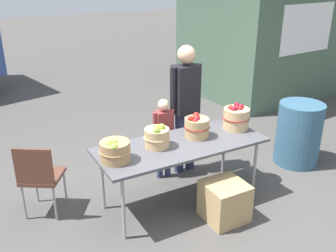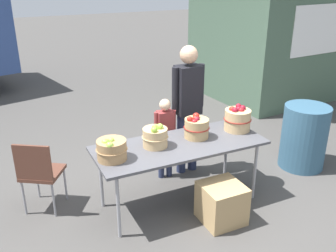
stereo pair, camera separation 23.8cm
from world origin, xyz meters
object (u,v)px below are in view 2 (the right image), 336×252
at_px(apple_basket_green_1, 155,136).
at_px(trash_barrel, 304,137).
at_px(apple_basket_green_0, 111,149).
at_px(apple_basket_red_1, 237,119).
at_px(vendor_adult, 188,101).
at_px(apple_basket_red_0, 196,127).
at_px(market_table, 180,148).
at_px(child_customer, 165,132).
at_px(folding_chair, 39,170).
at_px(produce_crate, 222,203).

bearing_deg(apple_basket_green_1, trash_barrel, 0.21).
bearing_deg(trash_barrel, apple_basket_green_0, -177.98).
xyz_separation_m(apple_basket_green_0, apple_basket_red_1, (1.58, 0.09, 0.03)).
relative_size(apple_basket_green_1, vendor_adult, 0.17).
relative_size(apple_basket_red_0, trash_barrel, 0.34).
relative_size(market_table, child_customer, 1.78).
height_order(apple_basket_red_1, child_customer, child_customer).
relative_size(apple_basket_red_1, folding_chair, 0.38).
xyz_separation_m(apple_basket_red_0, vendor_adult, (0.19, 0.56, 0.12)).
relative_size(apple_basket_red_1, produce_crate, 0.76).
bearing_deg(child_customer, apple_basket_red_0, 111.31).
bearing_deg(vendor_adult, child_customer, 4.33).
bearing_deg(market_table, apple_basket_green_0, -177.89).
bearing_deg(produce_crate, apple_basket_red_1, 46.01).
relative_size(apple_basket_red_1, child_customer, 0.31).
height_order(apple_basket_green_0, apple_basket_green_1, apple_basket_green_1).
xyz_separation_m(market_table, apple_basket_green_1, (-0.26, 0.06, 0.16)).
distance_m(apple_basket_red_1, produce_crate, 1.03).
xyz_separation_m(market_table, apple_basket_green_0, (-0.78, -0.03, 0.16)).
relative_size(vendor_adult, child_customer, 1.58).
height_order(apple_basket_red_1, trash_barrel, apple_basket_red_1).
height_order(apple_basket_red_0, child_customer, child_customer).
xyz_separation_m(market_table, apple_basket_red_0, (0.25, 0.08, 0.17)).
relative_size(apple_basket_green_1, folding_chair, 0.33).
bearing_deg(apple_basket_green_0, trash_barrel, 2.02).
relative_size(market_table, trash_barrel, 2.18).
distance_m(apple_basket_red_0, produce_crate, 0.88).
bearing_deg(produce_crate, vendor_adult, 80.64).
height_order(child_customer, folding_chair, child_customer).
distance_m(child_customer, produce_crate, 1.19).
bearing_deg(market_table, produce_crate, -63.72).
relative_size(apple_basket_red_0, vendor_adult, 0.18).
relative_size(apple_basket_green_0, trash_barrel, 0.37).
bearing_deg(trash_barrel, market_table, -178.02).
distance_m(market_table, apple_basket_green_1, 0.32).
xyz_separation_m(apple_basket_green_1, vendor_adult, (0.70, 0.58, 0.12)).
distance_m(apple_basket_red_0, folding_chair, 1.79).
bearing_deg(trash_barrel, vendor_adult, 159.02).
distance_m(apple_basket_green_1, apple_basket_red_1, 1.06).
height_order(apple_basket_green_1, child_customer, child_customer).
bearing_deg(apple_basket_green_1, market_table, -12.45).
height_order(market_table, produce_crate, market_table).
relative_size(apple_basket_red_0, produce_crate, 0.69).
bearing_deg(vendor_adult, folding_chair, 2.76).
distance_m(market_table, apple_basket_red_1, 0.82).
bearing_deg(folding_chair, vendor_adult, -143.67).
height_order(apple_basket_green_1, produce_crate, apple_basket_green_1).
relative_size(vendor_adult, produce_crate, 3.91).
xyz_separation_m(vendor_adult, folding_chair, (-1.89, -0.12, -0.48)).
bearing_deg(apple_basket_red_1, apple_basket_green_1, 179.97).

